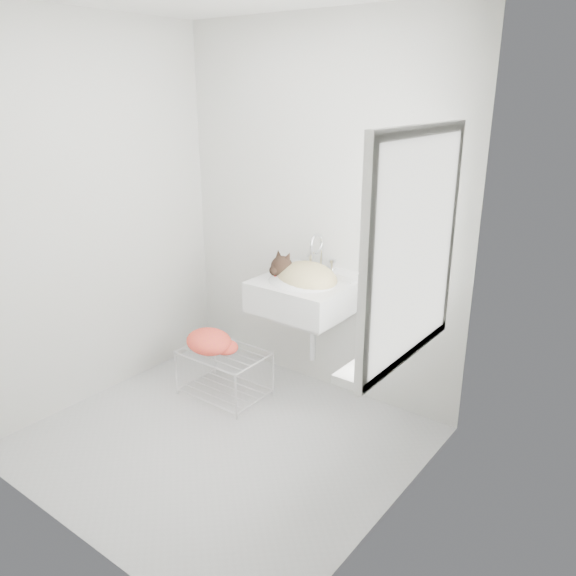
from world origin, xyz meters
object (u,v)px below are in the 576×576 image
Objects in this scene: cat at (304,276)px; bottle_b at (385,351)px; bottle_a at (372,360)px; bottle_c at (409,333)px; wire_rack at (225,375)px; sink at (304,281)px.

cat reaches higher than bottle_b.
bottle_a is 0.39m from bottle_c.
cat is 0.92m from wire_rack.
bottle_c is at bearing -20.75° from sink.
cat is (0.01, -0.02, 0.04)m from sink.
wire_rack is (-0.46, -0.30, -0.74)m from cat.
cat is at bearing 141.41° from bottle_a.
sink reaches higher than bottle_b.
bottle_b is (0.91, -0.60, -0.04)m from cat.
bottle_c reaches higher than wire_rack.
cat reaches higher than sink.
bottle_a is 0.12m from bottle_b.
bottle_b is 1.16× the size of bottle_c.
bottle_a is at bearing -36.07° from cat.
sink is 1.11m from bottle_b.
bottle_c is (1.37, -0.03, 0.70)m from wire_rack.
sink is 0.89m from wire_rack.
cat is at bearing 159.94° from bottle_c.
bottle_b is at bearing 90.00° from bottle_a.
wire_rack is 2.30× the size of bottle_a.
wire_rack is 1.54m from bottle_c.
sink is 0.05m from cat.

